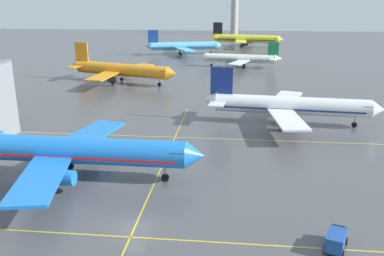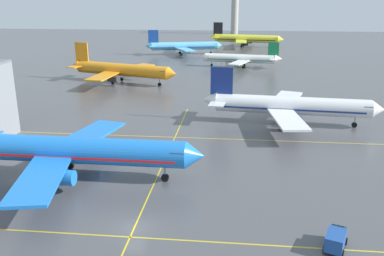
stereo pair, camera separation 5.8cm
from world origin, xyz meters
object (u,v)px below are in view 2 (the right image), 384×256
at_px(airliner_front_gate, 71,150).
at_px(airliner_far_left_stand, 241,59).
at_px(airliner_third_row, 121,70).
at_px(airliner_far_right_stand, 184,46).
at_px(service_truck_red_van, 336,239).
at_px(airliner_second_row, 289,106).
at_px(airliner_distant_taxiway, 246,39).

relative_size(airliner_front_gate, airliner_far_left_stand, 1.26).
xyz_separation_m(airliner_third_row, airliner_far_left_stand, (38.42, 34.29, -0.73)).
bearing_deg(airliner_far_right_stand, airliner_far_left_stand, -52.30).
xyz_separation_m(airliner_third_row, service_truck_red_van, (48.41, -88.10, -2.98)).
bearing_deg(airliner_front_gate, airliner_far_left_stand, 76.14).
bearing_deg(service_truck_red_van, airliner_second_row, 89.96).
bearing_deg(airliner_distant_taxiway, airliner_far_left_stand, -92.35).
distance_m(airliner_front_gate, airliner_far_right_stand, 141.55).
height_order(airliner_far_left_stand, airliner_distant_taxiway, airliner_distant_taxiway).
distance_m(airliner_third_row, airliner_distant_taxiway, 111.75).
height_order(airliner_front_gate, airliner_second_row, airliner_front_gate).
height_order(airliner_second_row, airliner_far_left_stand, airliner_second_row).
relative_size(airliner_second_row, airliner_far_left_stand, 1.20).
height_order(airliner_second_row, airliner_far_right_stand, airliner_second_row).
height_order(airliner_third_row, airliner_far_left_stand, airliner_third_row).
bearing_deg(airliner_third_row, airliner_far_left_stand, 41.75).
distance_m(airliner_third_row, airliner_far_left_stand, 51.51).
height_order(airliner_far_right_stand, airliner_distant_taxiway, airliner_distant_taxiway).
height_order(airliner_front_gate, airliner_third_row, airliner_front_gate).
relative_size(airliner_far_left_stand, airliner_distant_taxiway, 0.80).
distance_m(airliner_far_left_stand, airliner_far_right_stand, 43.96).
bearing_deg(airliner_far_left_stand, airliner_distant_taxiway, 87.65).
relative_size(airliner_third_row, airliner_distant_taxiway, 0.94).
xyz_separation_m(airliner_third_row, airliner_far_right_stand, (11.54, 69.08, -0.21)).
relative_size(airliner_second_row, airliner_far_right_stand, 1.06).
distance_m(airliner_far_right_stand, airliner_distant_taxiway, 45.75).
xyz_separation_m(airliner_front_gate, airliner_distant_taxiway, (29.20, 176.32, 0.01)).
relative_size(airliner_third_row, service_truck_red_van, 8.53).
xyz_separation_m(airliner_front_gate, service_truck_red_van, (36.34, -15.63, -3.15)).
distance_m(airliner_second_row, airliner_distant_taxiway, 144.54).
xyz_separation_m(airliner_front_gate, airliner_third_row, (-12.07, 72.47, -0.17)).
height_order(airliner_front_gate, airliner_distant_taxiway, airliner_distant_taxiway).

